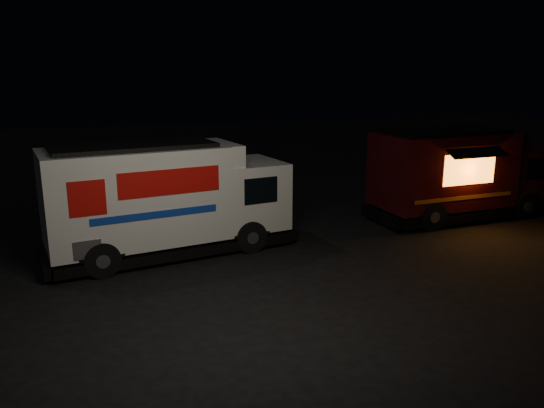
{
  "coord_description": "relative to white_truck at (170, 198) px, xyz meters",
  "views": [
    {
      "loc": [
        -4.44,
        -12.52,
        5.08
      ],
      "look_at": [
        0.03,
        2.0,
        1.25
      ],
      "focal_mm": 35.0,
      "sensor_mm": 36.0,
      "label": 1
    }
  ],
  "objects": [
    {
      "name": "ground",
      "position": [
        2.93,
        -2.2,
        -1.6
      ],
      "size": [
        80.0,
        80.0,
        0.0
      ],
      "primitive_type": "plane",
      "color": "black",
      "rests_on": "ground"
    },
    {
      "name": "white_truck",
      "position": [
        0.0,
        0.0,
        0.0
      ],
      "size": [
        7.36,
        3.63,
        3.19
      ],
      "primitive_type": null,
      "rotation": [
        0.0,
        0.0,
        0.18
      ],
      "color": "silver",
      "rests_on": "ground"
    },
    {
      "name": "red_truck",
      "position": [
        10.32,
        0.88,
        -0.03
      ],
      "size": [
        6.89,
        2.94,
        3.14
      ],
      "primitive_type": null,
      "rotation": [
        0.0,
        0.0,
        0.07
      ],
      "color": "#34090E",
      "rests_on": "ground"
    }
  ]
}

